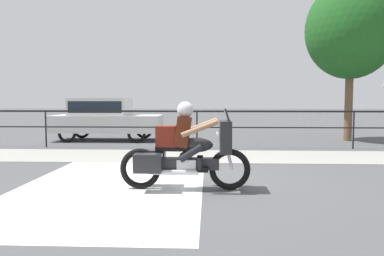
# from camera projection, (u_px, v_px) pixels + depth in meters

# --- Properties ---
(ground_plane) EXTENTS (120.00, 120.00, 0.00)m
(ground_plane) POSITION_uv_depth(u_px,v_px,m) (189.00, 183.00, 7.21)
(ground_plane) COLOR #4C4C4F
(sidewalk_band) EXTENTS (44.00, 2.40, 0.01)m
(sidewalk_band) POSITION_uv_depth(u_px,v_px,m) (195.00, 156.00, 10.60)
(sidewalk_band) COLOR #99968E
(sidewalk_band) RESTS_ON ground
(crosswalk_band) EXTENTS (3.36, 6.00, 0.01)m
(crosswalk_band) POSITION_uv_depth(u_px,v_px,m) (114.00, 184.00, 7.08)
(crosswalk_band) COLOR silver
(crosswalk_band) RESTS_ON ground
(fence_railing) EXTENTS (36.00, 0.05, 1.25)m
(fence_railing) POSITION_uv_depth(u_px,v_px,m) (197.00, 118.00, 12.35)
(fence_railing) COLOR black
(fence_railing) RESTS_ON ground
(motorcycle) EXTENTS (2.33, 0.76, 1.57)m
(motorcycle) POSITION_uv_depth(u_px,v_px,m) (185.00, 150.00, 6.63)
(motorcycle) COLOR black
(motorcycle) RESTS_ON ground
(parked_car) EXTENTS (4.22, 1.76, 1.66)m
(parked_car) POSITION_uv_depth(u_px,v_px,m) (105.00, 117.00, 14.64)
(parked_car) COLOR silver
(parked_car) RESTS_ON ground
(tree_behind_sign) EXTENTS (3.42, 3.42, 6.16)m
(tree_behind_sign) POSITION_uv_depth(u_px,v_px,m) (351.00, 30.00, 14.29)
(tree_behind_sign) COLOR brown
(tree_behind_sign) RESTS_ON ground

